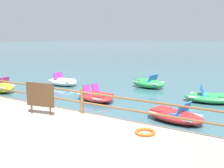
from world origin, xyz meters
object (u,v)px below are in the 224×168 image
object	(u,v)px
sign_board	(40,95)
pedal_boat_1	(175,115)
pedal_boat_0	(63,82)
pedal_boat_5	(210,97)
life_ring	(145,132)
pedal_boat_2	(148,83)
pedal_boat_4	(96,96)

from	to	relation	value
sign_board	pedal_boat_1	size ratio (longest dim) A/B	0.47
pedal_boat_0	pedal_boat_1	distance (m)	9.40
pedal_boat_0	pedal_boat_5	xyz separation A→B (m)	(9.23, 0.46, -0.02)
sign_board	life_ring	world-z (taller)	sign_board
life_ring	pedal_boat_1	xyz separation A→B (m)	(-0.05, 2.77, -0.20)
sign_board	pedal_boat_1	bearing A→B (deg)	36.59
pedal_boat_0	pedal_boat_2	world-z (taller)	pedal_boat_2
pedal_boat_4	pedal_boat_5	size ratio (longest dim) A/B	0.99
sign_board	pedal_boat_4	world-z (taller)	sign_board
sign_board	pedal_boat_0	world-z (taller)	sign_board
pedal_boat_2	pedal_boat_4	xyz separation A→B (m)	(-0.81, -4.56, -0.05)
pedal_boat_0	pedal_boat_2	bearing A→B (deg)	24.23
life_ring	pedal_boat_0	world-z (taller)	pedal_boat_0
pedal_boat_5	pedal_boat_1	bearing A→B (deg)	-96.68
pedal_boat_2	pedal_boat_4	distance (m)	4.64
pedal_boat_1	pedal_boat_4	world-z (taller)	pedal_boat_1
pedal_boat_5	life_ring	bearing A→B (deg)	-93.50
pedal_boat_0	pedal_boat_4	bearing A→B (deg)	-28.08
sign_board	life_ring	size ratio (longest dim) A/B	1.95
life_ring	sign_board	bearing A→B (deg)	-176.52
life_ring	pedal_boat_2	xyz separation A→B (m)	(-3.74, 8.43, -0.15)
pedal_boat_4	pedal_boat_5	world-z (taller)	pedal_boat_5
pedal_boat_4	life_ring	bearing A→B (deg)	-40.30
sign_board	life_ring	bearing A→B (deg)	3.48
pedal_boat_2	pedal_boat_4	world-z (taller)	pedal_boat_2
life_ring	pedal_boat_4	size ratio (longest dim) A/B	0.24
sign_board	pedal_boat_0	bearing A→B (deg)	126.43
life_ring	pedal_boat_5	bearing A→B (deg)	86.50
pedal_boat_1	sign_board	bearing A→B (deg)	-143.41
life_ring	pedal_boat_4	distance (m)	5.97
life_ring	pedal_boat_5	world-z (taller)	pedal_boat_5
life_ring	pedal_boat_2	world-z (taller)	pedal_boat_2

